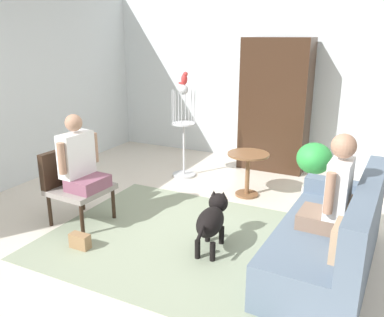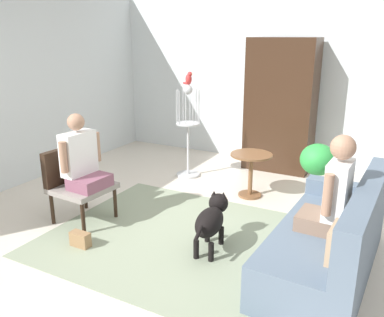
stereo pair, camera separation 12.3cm
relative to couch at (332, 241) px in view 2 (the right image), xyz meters
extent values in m
plane|color=beige|center=(-1.46, 0.18, -0.31)|extent=(7.07, 7.07, 0.00)
cube|color=silver|center=(-1.46, 3.15, 1.10)|extent=(6.49, 0.12, 2.83)
cube|color=silver|center=(-4.47, 0.48, 1.10)|extent=(0.12, 6.41, 2.83)
cube|color=gray|center=(-1.57, -0.10, -0.31)|extent=(2.67, 2.32, 0.01)
cube|color=slate|center=(-0.06, -0.02, -0.10)|extent=(0.89, 1.92, 0.42)
cube|color=slate|center=(0.25, -0.03, 0.35)|extent=(0.27, 1.89, 0.47)
cube|color=slate|center=(-0.02, 0.83, 0.20)|extent=(0.81, 0.22, 0.17)
cube|color=tan|center=(0.09, -0.50, 0.25)|extent=(0.12, 0.32, 0.28)
cube|color=tan|center=(0.12, 0.02, 0.25)|extent=(0.12, 0.34, 0.28)
cylinder|color=black|center=(-2.48, 0.00, -0.13)|extent=(0.04, 0.04, 0.38)
cylinder|color=black|center=(-2.51, -0.51, -0.13)|extent=(0.04, 0.04, 0.38)
cylinder|color=black|center=(-2.98, 0.03, -0.13)|extent=(0.04, 0.04, 0.38)
cylinder|color=black|center=(-3.01, -0.48, -0.13)|extent=(0.04, 0.04, 0.38)
cube|color=gray|center=(-2.75, -0.24, 0.09)|extent=(0.64, 0.65, 0.06)
cube|color=black|center=(-3.01, -0.22, 0.33)|extent=(0.12, 0.62, 0.41)
cube|color=#7E6453|center=(-0.14, -0.01, 0.18)|extent=(0.36, 0.38, 0.14)
cube|color=white|center=(0.01, -0.02, 0.51)|extent=(0.20, 0.37, 0.51)
sphere|color=#A57A60|center=(0.01, -0.02, 0.89)|extent=(0.21, 0.21, 0.21)
cylinder|color=#A57A60|center=(-0.04, -0.24, 0.53)|extent=(0.08, 0.08, 0.36)
cylinder|color=#A57A60|center=(-0.02, 0.20, 0.53)|extent=(0.08, 0.08, 0.36)
cube|color=#804B60|center=(-2.62, -0.25, 0.19)|extent=(0.38, 0.44, 0.14)
cube|color=white|center=(-2.77, -0.24, 0.51)|extent=(0.21, 0.43, 0.49)
sphere|color=#A57A60|center=(-2.77, -0.24, 0.87)|extent=(0.19, 0.19, 0.19)
cylinder|color=#A57A60|center=(-2.71, 0.01, 0.53)|extent=(0.08, 0.08, 0.34)
cylinder|color=#A57A60|center=(-2.74, -0.49, 0.53)|extent=(0.08, 0.08, 0.34)
cylinder|color=brown|center=(-1.29, 1.39, 0.27)|extent=(0.56, 0.56, 0.02)
cylinder|color=brown|center=(-1.29, 1.39, -0.03)|extent=(0.06, 0.06, 0.57)
cylinder|color=brown|center=(-1.29, 1.39, -0.30)|extent=(0.31, 0.31, 0.03)
ellipsoid|color=black|center=(-1.14, -0.19, 0.01)|extent=(0.32, 0.54, 0.25)
sphere|color=black|center=(-1.19, 0.12, 0.08)|extent=(0.21, 0.21, 0.21)
cone|color=black|center=(-1.24, 0.12, 0.19)|extent=(0.06, 0.06, 0.06)
cone|color=black|center=(-1.13, 0.13, 0.19)|extent=(0.06, 0.06, 0.06)
cylinder|color=black|center=(-1.09, -0.52, 0.05)|extent=(0.06, 0.18, 0.10)
cylinder|color=black|center=(-1.24, -0.02, -0.22)|extent=(0.06, 0.06, 0.19)
cylinder|color=black|center=(-1.09, 0.00, -0.22)|extent=(0.06, 0.06, 0.19)
cylinder|color=black|center=(-1.19, -0.38, -0.22)|extent=(0.06, 0.06, 0.19)
cylinder|color=black|center=(-1.04, -0.35, -0.22)|extent=(0.06, 0.06, 0.19)
cylinder|color=silver|center=(-2.43, 1.72, -0.30)|extent=(0.36, 0.36, 0.03)
cylinder|color=silver|center=(-2.43, 1.72, 0.09)|extent=(0.04, 0.04, 0.82)
cylinder|color=silver|center=(-2.43, 1.72, 0.51)|extent=(0.36, 0.36, 0.02)
cylinder|color=silver|center=(-2.26, 1.72, 0.77)|extent=(0.01, 0.01, 0.50)
cylinder|color=silver|center=(-2.29, 1.82, 0.77)|extent=(0.01, 0.01, 0.50)
cylinder|color=silver|center=(-2.37, 1.89, 0.77)|extent=(0.01, 0.01, 0.50)
cylinder|color=silver|center=(-2.48, 1.89, 0.77)|extent=(0.01, 0.01, 0.50)
cylinder|color=silver|center=(-2.57, 1.82, 0.77)|extent=(0.01, 0.01, 0.50)
cylinder|color=silver|center=(-2.60, 1.72, 0.77)|extent=(0.01, 0.01, 0.50)
cylinder|color=silver|center=(-2.57, 1.62, 0.77)|extent=(0.01, 0.01, 0.50)
cylinder|color=silver|center=(-2.48, 1.56, 0.77)|extent=(0.01, 0.01, 0.50)
cylinder|color=silver|center=(-2.37, 1.56, 0.77)|extent=(0.01, 0.01, 0.50)
cylinder|color=silver|center=(-2.29, 1.62, 0.77)|extent=(0.01, 0.01, 0.50)
sphere|color=silver|center=(-2.43, 1.72, 1.02)|extent=(0.14, 0.14, 0.14)
ellipsoid|color=red|center=(-2.41, 1.72, 1.17)|extent=(0.09, 0.10, 0.16)
sphere|color=red|center=(-2.39, 1.72, 1.25)|extent=(0.07, 0.07, 0.07)
cone|color=#D8BF4C|center=(-2.36, 1.72, 1.25)|extent=(0.03, 0.02, 0.02)
ellipsoid|color=red|center=(-2.45, 1.72, 1.11)|extent=(0.12, 0.03, 0.04)
cylinder|color=beige|center=(-0.47, 1.60, -0.21)|extent=(0.25, 0.25, 0.20)
cylinder|color=brown|center=(-0.47, 1.60, -0.01)|extent=(0.03, 0.03, 0.20)
ellipsoid|color=green|center=(-0.47, 1.60, 0.27)|extent=(0.45, 0.45, 0.41)
cube|color=#382316|center=(-1.31, 2.74, 0.72)|extent=(1.04, 0.56, 2.07)
cube|color=#99724C|center=(-2.36, -0.73, -0.23)|extent=(0.21, 0.10, 0.16)
camera|label=1|loc=(0.30, -3.52, 1.79)|focal=37.52mm
camera|label=2|loc=(0.41, -3.46, 1.79)|focal=37.52mm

